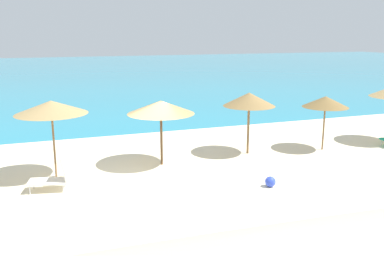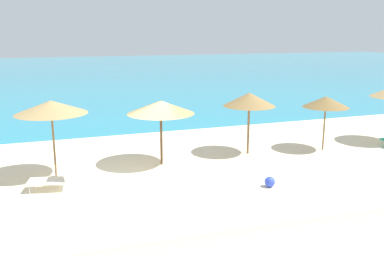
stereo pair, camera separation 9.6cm
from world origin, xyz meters
TOP-DOWN VIEW (x-y plane):
  - ground_plane at (0.00, 0.00)m, footprint 160.00×160.00m
  - sea_water at (0.00, 43.27)m, footprint 160.00×73.30m
  - beach_umbrella_4 at (-2.99, 1.18)m, footprint 2.49×2.49m
  - beach_umbrella_5 at (0.96, 1.28)m, footprint 2.58×2.58m
  - beach_umbrella_6 at (4.84, 1.54)m, footprint 2.18×2.18m
  - beach_umbrella_7 at (8.23, 0.96)m, footprint 1.98×1.98m
  - lounge_chair_1 at (-3.09, -0.20)m, footprint 1.39×0.89m
  - beach_ball at (3.72, -2.31)m, footprint 0.36×0.36m

SIDE VIEW (x-z plane):
  - ground_plane at x=0.00m, z-range 0.00..0.00m
  - sea_water at x=0.00m, z-range 0.00..0.01m
  - beach_ball at x=3.72m, z-range 0.00..0.36m
  - lounge_chair_1 at x=-3.09m, z-range -0.10..1.03m
  - beach_umbrella_7 at x=8.23m, z-range 0.94..3.32m
  - beach_umbrella_5 at x=0.96m, z-range 1.01..3.54m
  - beach_umbrella_6 at x=4.84m, z-range 1.02..3.64m
  - beach_umbrella_4 at x=-2.99m, z-range 1.14..3.90m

